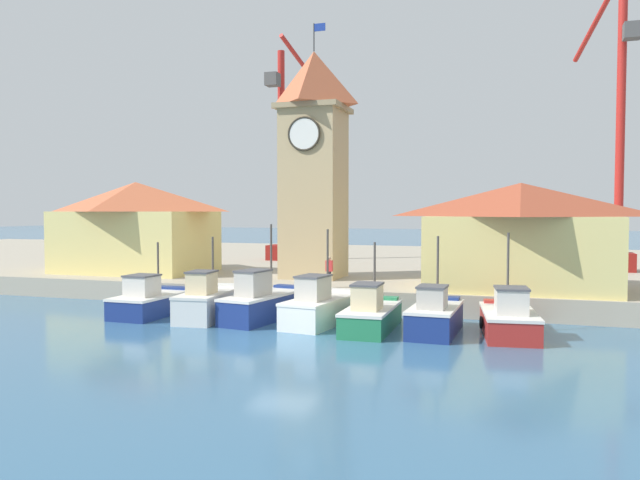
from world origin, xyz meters
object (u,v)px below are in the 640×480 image
Objects in this scene: dock_worker_near_tower at (329,271)px; fishing_boat_left_inner at (263,303)px; fishing_boat_mid_right at (435,316)px; port_crane_far at (283,178)px; warehouse_right at (520,235)px; clock_tower at (314,159)px; fishing_boat_mid_left at (321,307)px; fishing_boat_right_inner at (509,319)px; fishing_boat_center at (371,314)px; fishing_boat_left_outer at (208,302)px; warehouse_left at (136,226)px; port_crane_near at (618,162)px; fishing_boat_far_left at (151,301)px.

fishing_boat_left_inner is at bearing -116.65° from dock_worker_near_tower.
fishing_boat_mid_right is 26.88m from port_crane_far.
clock_tower is at bearing 172.12° from warehouse_right.
fishing_boat_left_inner reaches higher than dock_worker_near_tower.
clock_tower is at bearing 110.58° from fishing_boat_mid_left.
port_crane_far reaches higher than fishing_boat_right_inner.
port_crane_far is at bearing 130.90° from fishing_boat_right_inner.
fishing_boat_left_inner is 0.37× the size of clock_tower.
clock_tower is (-5.70, 9.34, 7.44)m from fishing_boat_center.
fishing_boat_left_inner is (2.55, 0.53, -0.00)m from fishing_boat_left_outer.
fishing_boat_left_inner reaches higher than fishing_boat_mid_right.
port_crane_far is at bearing 66.29° from warehouse_left.
warehouse_right is 9.91m from dock_worker_near_tower.
port_crane_far reaches higher than fishing_boat_left_outer.
fishing_boat_far_left is at bearing -140.34° from port_crane_near.
warehouse_left is (-15.28, 8.32, 3.31)m from fishing_boat_mid_left.
clock_tower is 1.58× the size of warehouse_right.
clock_tower is at bearing 117.41° from dock_worker_near_tower.
clock_tower is 1.57× the size of warehouse_left.
port_crane_far is (-9.89, 20.58, 6.96)m from fishing_boat_mid_left.
fishing_boat_mid_right is 0.47× the size of warehouse_right.
port_crane_near is at bearing -4.52° from port_crane_far.
dock_worker_near_tower is at bearing 63.35° from fishing_boat_left_inner.
fishing_boat_mid_right is at bearing -37.74° from dock_worker_near_tower.
warehouse_left is at bearing 127.94° from fishing_boat_far_left.
port_crane_far reaches higher than dock_worker_near_tower.
warehouse_right reaches higher than fishing_boat_right_inner.
fishing_boat_mid_right is at bearing -1.05° from fishing_boat_far_left.
clock_tower is 20.27m from port_crane_near.
warehouse_left reaches higher than fishing_boat_mid_left.
clock_tower is (-11.27, 8.73, 7.44)m from fishing_boat_right_inner.
fishing_boat_far_left is 1.03× the size of fishing_boat_mid_right.
fishing_boat_center is 5.61m from fishing_boat_right_inner.
fishing_boat_center is at bearing -173.68° from fishing_boat_right_inner.
fishing_boat_right_inner is 21.22m from port_crane_near.
fishing_boat_mid_right is at bearing -171.00° from fishing_boat_right_inner.
warehouse_right is 0.52× the size of port_crane_far.
fishing_boat_left_outer is at bearing -168.26° from fishing_boat_left_inner.
fishing_boat_far_left is 16.58m from fishing_boat_right_inner.
fishing_boat_left_outer is 28.47m from port_crane_near.
fishing_boat_far_left is 0.23× the size of port_crane_near.
fishing_boat_right_inner is at bearing -0.80° from fishing_boat_mid_left.
port_crane_far is at bearing 115.67° from fishing_boat_mid_left.
warehouse_left is 13.88m from port_crane_far.
port_crane_near is (19.78, 19.07, 7.46)m from fishing_boat_left_outer.
dock_worker_near_tower is (-0.88, 4.08, 1.18)m from fishing_boat_mid_left.
fishing_boat_left_inner reaches higher than fishing_boat_far_left.
warehouse_left is at bearing -178.60° from clock_tower.
fishing_boat_far_left is 0.49× the size of warehouse_left.
clock_tower reaches higher than fishing_boat_left_inner.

